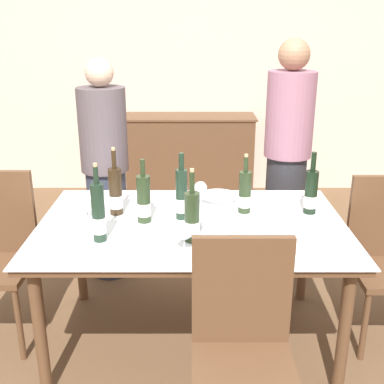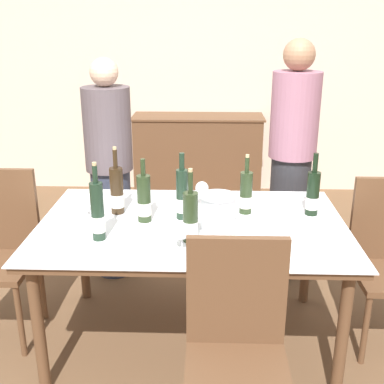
# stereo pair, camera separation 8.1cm
# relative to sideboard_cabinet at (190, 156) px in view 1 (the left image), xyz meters

# --- Properties ---
(ground_plane) EXTENTS (12.00, 12.00, 0.00)m
(ground_plane) POSITION_rel_sideboard_cabinet_xyz_m (0.02, -2.53, -0.44)
(ground_plane) COLOR brown
(back_wall) EXTENTS (8.00, 0.10, 2.80)m
(back_wall) POSITION_rel_sideboard_cabinet_xyz_m (0.02, 0.29, 0.96)
(back_wall) COLOR beige
(back_wall) RESTS_ON ground_plane
(sideboard_cabinet) EXTENTS (1.36, 0.46, 0.87)m
(sideboard_cabinet) POSITION_rel_sideboard_cabinet_xyz_m (0.00, 0.00, 0.00)
(sideboard_cabinet) COLOR brown
(sideboard_cabinet) RESTS_ON ground_plane
(dining_table) EXTENTS (1.67, 1.08, 0.75)m
(dining_table) POSITION_rel_sideboard_cabinet_xyz_m (0.02, -2.53, 0.25)
(dining_table) COLOR brown
(dining_table) RESTS_ON ground_plane
(ice_bucket) EXTENTS (0.19, 0.19, 0.19)m
(ice_bucket) POSITION_rel_sideboard_cabinet_xyz_m (0.16, -2.60, 0.42)
(ice_bucket) COLOR silver
(ice_bucket) RESTS_ON dining_table
(wine_bottle_0) EXTENTS (0.08, 0.08, 0.39)m
(wine_bottle_0) POSITION_rel_sideboard_cabinet_xyz_m (-0.41, -2.39, 0.44)
(wine_bottle_0) COLOR #332314
(wine_bottle_0) RESTS_ON dining_table
(wine_bottle_1) EXTENTS (0.08, 0.08, 0.38)m
(wine_bottle_1) POSITION_rel_sideboard_cabinet_xyz_m (0.02, -2.75, 0.44)
(wine_bottle_1) COLOR #28381E
(wine_bottle_1) RESTS_ON dining_table
(wine_bottle_2) EXTENTS (0.08, 0.08, 0.35)m
(wine_bottle_2) POSITION_rel_sideboard_cabinet_xyz_m (-0.24, -2.50, 0.44)
(wine_bottle_2) COLOR #28381E
(wine_bottle_2) RESTS_ON dining_table
(wine_bottle_3) EXTENTS (0.07, 0.07, 0.40)m
(wine_bottle_3) POSITION_rel_sideboard_cabinet_xyz_m (-0.44, -2.74, 0.46)
(wine_bottle_3) COLOR #1E3323
(wine_bottle_3) RESTS_ON dining_table
(wine_bottle_4) EXTENTS (0.07, 0.07, 0.38)m
(wine_bottle_4) POSITION_rel_sideboard_cabinet_xyz_m (-0.03, -2.46, 0.45)
(wine_bottle_4) COLOR #1E3323
(wine_bottle_4) RESTS_ON dining_table
(wine_bottle_5) EXTENTS (0.07, 0.07, 0.36)m
(wine_bottle_5) POSITION_rel_sideboard_cabinet_xyz_m (0.70, -2.37, 0.44)
(wine_bottle_5) COLOR black
(wine_bottle_5) RESTS_ON dining_table
(wine_bottle_6) EXTENTS (0.07, 0.07, 0.35)m
(wine_bottle_6) POSITION_rel_sideboard_cabinet_xyz_m (0.33, -2.36, 0.43)
(wine_bottle_6) COLOR #28381E
(wine_bottle_6) RESTS_ON dining_table
(wine_glass_0) EXTENTS (0.09, 0.09, 0.15)m
(wine_glass_0) POSITION_rel_sideboard_cabinet_xyz_m (-0.55, -2.46, 0.42)
(wine_glass_0) COLOR white
(wine_glass_0) RESTS_ON dining_table
(wine_glass_1) EXTENTS (0.08, 0.08, 0.15)m
(wine_glass_1) POSITION_rel_sideboard_cabinet_xyz_m (0.07, -2.27, 0.42)
(wine_glass_1) COLOR white
(wine_glass_1) RESTS_ON dining_table
(wine_glass_2) EXTENTS (0.08, 0.08, 0.14)m
(wine_glass_2) POSITION_rel_sideboard_cabinet_xyz_m (-0.01, -2.86, 0.41)
(wine_glass_2) COLOR white
(wine_glass_2) RESTS_ON dining_table
(chair_near_front) EXTENTS (0.42, 0.42, 0.98)m
(chair_near_front) POSITION_rel_sideboard_cabinet_xyz_m (0.23, -3.29, 0.12)
(chair_near_front) COLOR brown
(chair_near_front) RESTS_ON ground_plane
(person_host) EXTENTS (0.33, 0.33, 1.57)m
(person_host) POSITION_rel_sideboard_cabinet_xyz_m (-0.59, -1.71, 0.35)
(person_host) COLOR #383F56
(person_host) RESTS_ON ground_plane
(person_guest_left) EXTENTS (0.33, 0.33, 1.69)m
(person_guest_left) POSITION_rel_sideboard_cabinet_xyz_m (0.70, -1.67, 0.42)
(person_guest_left) COLOR #2D2D33
(person_guest_left) RESTS_ON ground_plane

